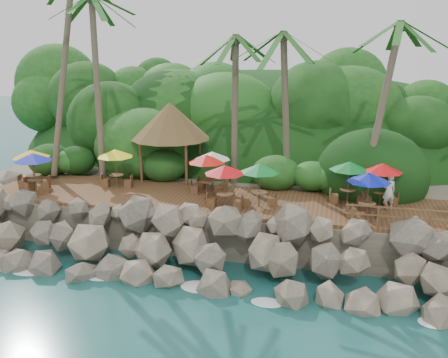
# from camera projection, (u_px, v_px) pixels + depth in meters

# --- Properties ---
(ground) EXTENTS (140.00, 140.00, 0.00)m
(ground) POSITION_uv_depth(u_px,v_px,m) (191.00, 294.00, 19.92)
(ground) COLOR #19514F
(ground) RESTS_ON ground
(land_base) EXTENTS (32.00, 25.20, 2.10)m
(land_base) POSITION_uv_depth(u_px,v_px,m) (255.00, 174.00, 34.63)
(land_base) COLOR gray
(land_base) RESTS_ON ground
(jungle_hill) EXTENTS (44.80, 28.00, 15.40)m
(jungle_hill) POSITION_uv_depth(u_px,v_px,m) (269.00, 164.00, 41.94)
(jungle_hill) COLOR #143811
(jungle_hill) RESTS_ON ground
(seawall) EXTENTS (29.00, 4.00, 2.30)m
(seawall) POSITION_uv_depth(u_px,v_px,m) (204.00, 250.00, 21.48)
(seawall) COLOR gray
(seawall) RESTS_ON ground
(terrace) EXTENTS (26.00, 5.00, 0.20)m
(terrace) POSITION_uv_depth(u_px,v_px,m) (224.00, 201.00, 24.95)
(terrace) COLOR brown
(terrace) RESTS_ON land_base
(jungle_foliage) EXTENTS (44.00, 16.00, 12.00)m
(jungle_foliage) POSITION_uv_depth(u_px,v_px,m) (253.00, 192.00, 33.97)
(jungle_foliage) COLOR #143811
(jungle_foliage) RESTS_ON ground
(foam_line) EXTENTS (25.20, 0.80, 0.06)m
(foam_line) POSITION_uv_depth(u_px,v_px,m) (193.00, 290.00, 20.19)
(foam_line) COLOR white
(foam_line) RESTS_ON ground
(palms) EXTENTS (32.58, 7.05, 13.33)m
(palms) POSITION_uv_depth(u_px,v_px,m) (259.00, 9.00, 24.57)
(palms) COLOR brown
(palms) RESTS_ON ground
(palapa) EXTENTS (4.76, 4.76, 4.60)m
(palapa) POSITION_uv_depth(u_px,v_px,m) (170.00, 121.00, 28.19)
(palapa) COLOR brown
(palapa) RESTS_ON ground
(dining_clusters) EXTENTS (24.83, 4.85, 2.20)m
(dining_clusters) POSITION_uv_depth(u_px,v_px,m) (233.00, 167.00, 24.22)
(dining_clusters) COLOR brown
(dining_clusters) RESTS_ON terrace
(railing) EXTENTS (6.10, 0.10, 1.00)m
(railing) POSITION_uv_depth(u_px,v_px,m) (418.00, 217.00, 20.51)
(railing) COLOR brown
(railing) RESTS_ON terrace
(waiter) EXTENTS (0.78, 0.65, 1.82)m
(waiter) POSITION_uv_depth(u_px,v_px,m) (389.00, 191.00, 23.15)
(waiter) COLOR white
(waiter) RESTS_ON terrace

